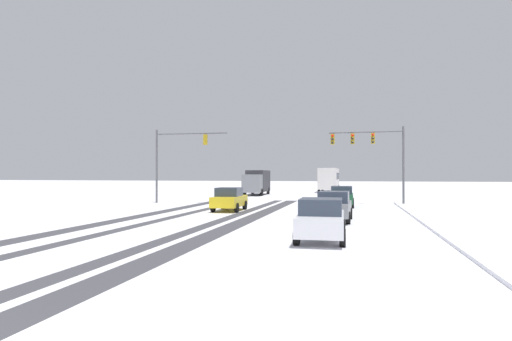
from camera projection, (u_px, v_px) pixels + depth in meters
wheel_track_left_lane at (123, 219)px, 23.93m from camera, size 1.12×38.14×0.01m
wheel_track_right_lane at (217, 222)px, 22.69m from camera, size 0.75×38.14×0.01m
wheel_track_center at (159, 220)px, 23.43m from camera, size 0.77×38.14×0.01m
wheel_track_oncoming at (241, 223)px, 22.39m from camera, size 1.08×38.14×0.01m
sidewalk_kerb_right at (483, 232)px, 18.19m from camera, size 4.00×38.14×0.12m
traffic_signal_near_right at (373, 147)px, 35.79m from camera, size 6.16×0.50×6.50m
traffic_signal_near_left at (176, 153)px, 37.60m from camera, size 6.57×0.44×6.50m
car_dark_green_lead at (342, 196)px, 33.20m from camera, size 1.84×4.10×1.62m
car_yellow_cab_second at (229, 199)px, 29.64m from camera, size 1.94×4.16×1.62m
car_grey_third at (334, 206)px, 23.13m from camera, size 1.93×4.15×1.62m
car_white_fourth at (321, 219)px, 16.33m from camera, size 1.91×4.14×1.62m
bus_oncoming at (329, 178)px, 61.96m from camera, size 2.71×11.01×3.38m
box_truck_delivery at (257, 182)px, 52.39m from camera, size 2.48×7.46×3.02m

